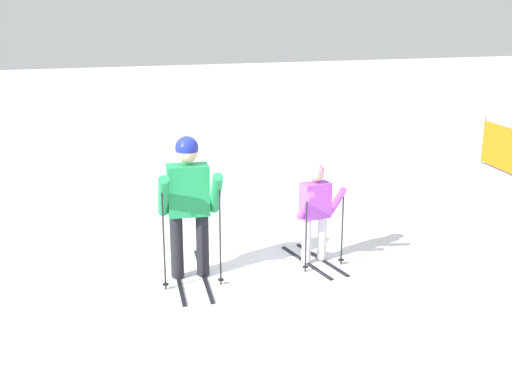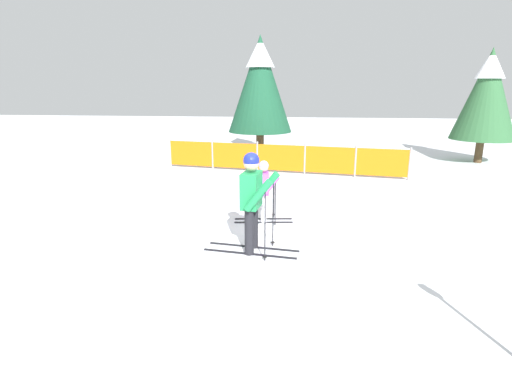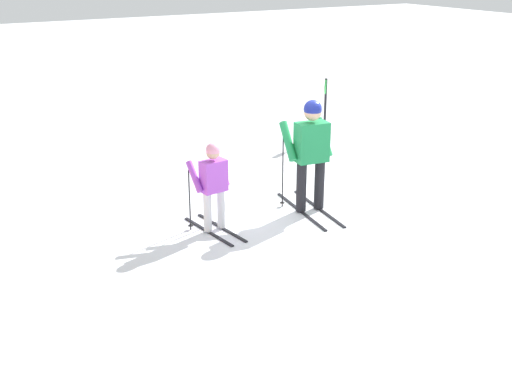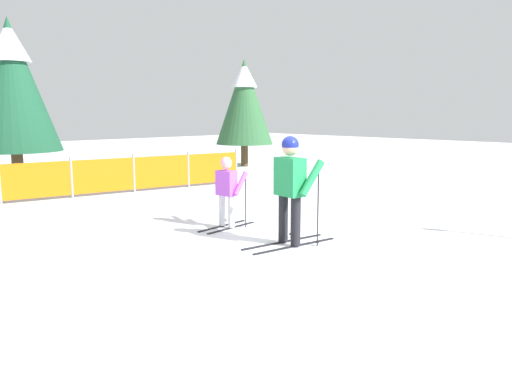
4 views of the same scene
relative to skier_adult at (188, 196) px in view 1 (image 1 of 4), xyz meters
The scene contains 3 objects.
ground_plane 1.04m from the skier_adult, 76.11° to the left, with size 60.00×60.00×0.00m, color white.
skier_adult is the anchor object (origin of this frame).
skier_child 1.58m from the skier_adult, 88.03° to the left, with size 1.20×0.58×1.26m.
Camera 1 is at (6.72, -1.89, 3.00)m, focal length 45.00 mm.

